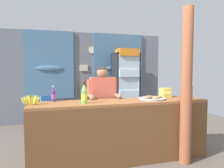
% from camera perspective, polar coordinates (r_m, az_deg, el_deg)
% --- Properties ---
extents(ground_plane, '(8.31, 8.31, 0.00)m').
position_cam_1_polar(ground_plane, '(4.36, -3.10, -15.69)').
color(ground_plane, '#665B51').
extents(back_wall_curtained, '(4.66, 0.22, 2.52)m').
position_cam_1_polar(back_wall_curtained, '(6.04, -7.35, 2.41)').
color(back_wall_curtained, slate).
rests_on(back_wall_curtained, ground).
extents(stall_counter, '(2.83, 0.60, 0.97)m').
position_cam_1_polar(stall_counter, '(3.29, 3.18, -11.41)').
color(stall_counter, '#935B33').
rests_on(stall_counter, ground).
extents(timber_post, '(0.20, 0.18, 2.42)m').
position_cam_1_polar(timber_post, '(3.39, 19.87, -1.49)').
color(timber_post, '#995133').
rests_on(timber_post, ground).
extents(drink_fridge, '(0.67, 0.62, 2.03)m').
position_cam_1_polar(drink_fridge, '(5.76, 3.82, 0.34)').
color(drink_fridge, '#232328').
rests_on(drink_fridge, ground).
extents(bottle_shelf_rack, '(0.48, 0.28, 1.21)m').
position_cam_1_polar(bottle_shelf_rack, '(5.78, -5.57, -4.36)').
color(bottle_shelf_rack, brown).
rests_on(bottle_shelf_rack, ground).
extents(plastic_lawn_chair, '(0.62, 0.62, 0.86)m').
position_cam_1_polar(plastic_lawn_chair, '(5.10, -16.27, -7.20)').
color(plastic_lawn_chair, '#3884D6').
rests_on(plastic_lawn_chair, ground).
extents(shopkeeper, '(0.55, 0.42, 1.51)m').
position_cam_1_polar(shopkeeper, '(3.72, -2.66, -3.94)').
color(shopkeeper, '#28282D').
rests_on(shopkeeper, ground).
extents(soda_bottle_lime_soda, '(0.09, 0.09, 0.31)m').
position_cam_1_polar(soda_bottle_lime_soda, '(3.08, -7.65, -2.86)').
color(soda_bottle_lime_soda, '#75C64C').
rests_on(soda_bottle_lime_soda, stall_counter).
extents(soda_bottle_grape_soda, '(0.07, 0.07, 0.25)m').
position_cam_1_polar(soda_bottle_grape_soda, '(3.36, -15.85, -2.86)').
color(soda_bottle_grape_soda, '#56286B').
rests_on(soda_bottle_grape_soda, stall_counter).
extents(soda_bottle_iced_tea, '(0.07, 0.07, 0.23)m').
position_cam_1_polar(soda_bottle_iced_tea, '(3.94, 19.89, -2.06)').
color(soda_bottle_iced_tea, brown).
rests_on(soda_bottle_iced_tea, stall_counter).
extents(soda_bottle_cola, '(0.07, 0.07, 0.25)m').
position_cam_1_polar(soda_bottle_cola, '(3.61, 18.83, -2.46)').
color(soda_bottle_cola, black).
rests_on(soda_bottle_cola, stall_counter).
extents(snack_box_instant_noodle, '(0.17, 0.15, 0.16)m').
position_cam_1_polar(snack_box_instant_noodle, '(3.88, 14.53, -2.29)').
color(snack_box_instant_noodle, '#EAD14C').
rests_on(snack_box_instant_noodle, stall_counter).
extents(pastry_tray, '(0.46, 0.46, 0.07)m').
position_cam_1_polar(pastry_tray, '(3.52, 11.08, -3.89)').
color(pastry_tray, '#BCBCC1').
rests_on(pastry_tray, stall_counter).
extents(banana_bunch, '(0.27, 0.06, 0.16)m').
position_cam_1_polar(banana_bunch, '(3.14, -21.51, -4.25)').
color(banana_bunch, '#DBCC42').
rests_on(banana_bunch, stall_counter).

